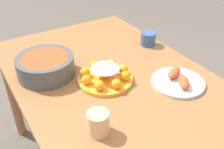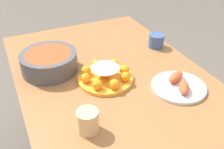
% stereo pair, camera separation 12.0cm
% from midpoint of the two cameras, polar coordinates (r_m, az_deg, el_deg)
% --- Properties ---
extents(dining_table, '(1.46, 0.88, 0.71)m').
position_cam_midpoint_polar(dining_table, '(1.27, 4.11, -5.18)').
color(dining_table, '#936038').
rests_on(dining_table, ground_plane).
extents(cake_plate, '(0.26, 0.26, 0.08)m').
position_cam_midpoint_polar(cake_plate, '(1.22, 1.38, -0.29)').
color(cake_plate, gold).
rests_on(cake_plate, dining_table).
extents(serving_bowl, '(0.27, 0.27, 0.10)m').
position_cam_midpoint_polar(serving_bowl, '(1.30, -10.97, 2.72)').
color(serving_bowl, '#4C4C51').
rests_on(serving_bowl, dining_table).
extents(seafood_platter, '(0.25, 0.25, 0.05)m').
position_cam_midpoint_polar(seafood_platter, '(1.23, 17.09, -2.36)').
color(seafood_platter, silver).
rests_on(seafood_platter, dining_table).
extents(cup_near, '(0.09, 0.09, 0.08)m').
position_cam_midpoint_polar(cup_near, '(1.54, 11.85, 7.13)').
color(cup_near, '#38568E').
rests_on(cup_near, dining_table).
extents(cup_far, '(0.08, 0.08, 0.09)m').
position_cam_midpoint_polar(cup_far, '(0.96, -1.66, -10.26)').
color(cup_far, '#DBB27F').
rests_on(cup_far, dining_table).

